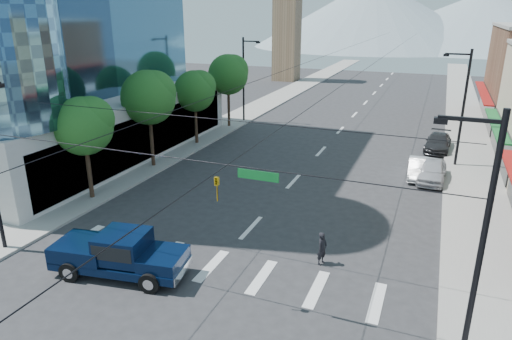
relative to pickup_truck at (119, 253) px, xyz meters
The scene contains 18 objects.
ground 4.01m from the pickup_truck, 10.22° to the left, with size 160.00×160.00×0.00m, color #28282B.
sidewalk_left 41.52m from the pickup_truck, 101.40° to the left, with size 4.00×120.00×0.15m, color gray.
sidewalk_right 43.65m from the pickup_truck, 68.78° to the left, with size 4.00×120.00×0.15m, color gray.
clock_tower 64.67m from the pickup_truck, 101.46° to the left, with size 4.80×4.80×20.40m.
mountain_left 151.42m from the pickup_truck, 94.25° to the left, with size 80.00×80.00×22.00m, color gray.
mountain_right 162.63m from the pickup_truck, 81.58° to the left, with size 90.00×90.00×18.00m, color gray.
tree_near 10.68m from the pickup_truck, 137.01° to the left, with size 3.65×3.64×6.71m.
tree_midnear 16.22m from the pickup_truck, 117.83° to the left, with size 4.09×4.09×7.52m.
tree_midfar 22.36m from the pickup_truck, 109.29° to the left, with size 3.65×3.64×6.71m.
tree_far 29.07m from the pickup_truck, 104.67° to the left, with size 4.09×4.09×7.52m.
signal_rig 5.34m from the pickup_truck, ahead, with size 21.80×0.20×9.00m.
lamp_pole_nw 31.68m from the pickup_truck, 102.62° to the left, with size 2.00×0.25×9.00m.
lamp_pole_ne 27.17m from the pickup_truck, 57.48° to the left, with size 2.00×0.25×9.00m.
pickup_truck is the anchor object (origin of this frame).
pedestrian 9.52m from the pickup_truck, 27.42° to the left, with size 0.60×0.40×1.65m, color black.
parked_car_near 22.58m from the pickup_truck, 54.91° to the left, with size 1.84×4.58×1.56m, color silver.
parked_car_mid 22.45m from the pickup_truck, 57.55° to the left, with size 1.46×4.18×1.38m, color white.
parked_car_far 29.89m from the pickup_truck, 63.80° to the left, with size 2.01×4.94×1.43m, color #29292B.
Camera 1 is at (8.95, -15.49, 11.62)m, focal length 32.00 mm.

